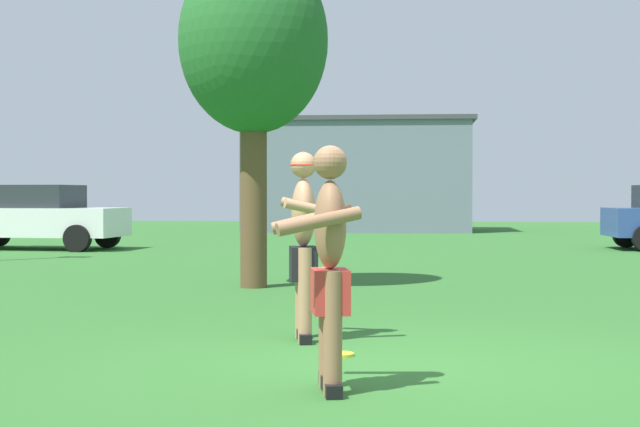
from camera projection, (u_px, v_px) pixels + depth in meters
ground_plane at (393, 368)px, 7.36m from camera, size 80.00×80.00×0.00m
player_with_cap at (304, 236)px, 8.75m from camera, size 0.69×0.70×1.75m
player_in_red at (329, 262)px, 6.48m from camera, size 0.66×0.70×1.68m
frisbee at (339, 354)px, 7.92m from camera, size 0.24×0.24×0.03m
car_white_mid_lot at (33, 216)px, 23.40m from camera, size 4.43×2.32×1.58m
outbuilding_behind_lot at (358, 175)px, 35.40m from camera, size 8.47×4.80×4.12m
tree_left_field at (253, 45)px, 13.70m from camera, size 2.16×2.16×4.93m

